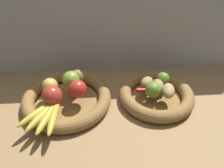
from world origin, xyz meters
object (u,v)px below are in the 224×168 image
at_px(apple_golden_left, 50,86).
at_px(banana_bunch_front, 46,114).
at_px(fruit_bowl_left, 67,99).
at_px(lime_far, 163,78).
at_px(lime_near, 153,90).
at_px(pear_brown, 77,77).
at_px(chili_pepper, 152,90).
at_px(apple_red_right, 78,89).
at_px(fruit_bowl_right, 156,95).
at_px(apple_green_back, 71,80).
at_px(apple_red_front, 52,96).
at_px(potato_large, 158,86).
at_px(potato_oblong, 147,82).
at_px(potato_small, 168,90).

height_order(apple_golden_left, banana_bunch_front, apple_golden_left).
relative_size(fruit_bowl_left, lime_far, 6.84).
bearing_deg(banana_bunch_front, lime_near, 11.96).
distance_m(fruit_bowl_left, pear_brown, 0.10).
distance_m(lime_near, lime_far, 0.10).
bearing_deg(chili_pepper, apple_red_right, -178.32).
bearing_deg(chili_pepper, fruit_bowl_right, 22.14).
bearing_deg(apple_green_back, apple_red_front, -122.16).
bearing_deg(apple_red_front, potato_large, 7.72).
bearing_deg(potato_large, potato_oblong, 142.13).
bearing_deg(apple_red_front, apple_golden_left, 105.97).
xyz_separation_m(pear_brown, lime_near, (0.31, -0.11, -0.00)).
bearing_deg(potato_small, apple_green_back, 168.72).
bearing_deg(apple_golden_left, banana_bunch_front, -87.52).
relative_size(apple_red_right, banana_bunch_front, 0.37).
distance_m(apple_red_right, apple_green_back, 0.07).
height_order(fruit_bowl_left, apple_red_right, apple_red_right).
bearing_deg(potato_large, fruit_bowl_right, 0.00).
distance_m(apple_red_right, chili_pepper, 0.31).
bearing_deg(fruit_bowl_left, pear_brown, 55.16).
relative_size(fruit_bowl_right, potato_oblong, 4.94).
distance_m(apple_red_front, lime_far, 0.47).
bearing_deg(apple_red_right, banana_bunch_front, -134.74).
height_order(banana_bunch_front, lime_near, lime_near).
xyz_separation_m(banana_bunch_front, potato_oblong, (0.40, 0.16, 0.01)).
distance_m(apple_green_back, potato_small, 0.40).
height_order(fruit_bowl_left, apple_green_back, apple_green_back).
distance_m(apple_golden_left, apple_red_right, 0.12).
height_order(fruit_bowl_right, potato_small, potato_small).
distance_m(fruit_bowl_right, lime_far, 0.08).
height_order(fruit_bowl_left, fruit_bowl_right, same).
bearing_deg(apple_green_back, fruit_bowl_right, -6.96).
xyz_separation_m(apple_red_front, lime_near, (0.40, 0.02, -0.01)).
xyz_separation_m(apple_golden_left, pear_brown, (0.11, 0.05, 0.00)).
bearing_deg(apple_red_right, apple_green_back, 115.75).
xyz_separation_m(fruit_bowl_left, apple_red_front, (-0.04, -0.06, 0.07)).
distance_m(fruit_bowl_left, chili_pepper, 0.36).
bearing_deg(lime_near, potato_large, 56.31).
relative_size(apple_golden_left, lime_far, 1.19).
bearing_deg(potato_oblong, apple_red_right, -170.25).
bearing_deg(potato_oblong, banana_bunch_front, -158.21).
bearing_deg(lime_near, pear_brown, 160.58).
height_order(potato_oblong, lime_far, lime_far).
distance_m(apple_red_right, potato_oblong, 0.30).
height_order(apple_red_right, lime_near, apple_red_right).
xyz_separation_m(potato_large, lime_far, (0.03, 0.04, 0.01)).
height_order(apple_red_right, potato_oblong, apple_red_right).
xyz_separation_m(fruit_bowl_right, lime_near, (-0.03, -0.04, 0.06)).
bearing_deg(fruit_bowl_left, chili_pepper, -1.61).
bearing_deg(fruit_bowl_right, fruit_bowl_left, -180.00).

